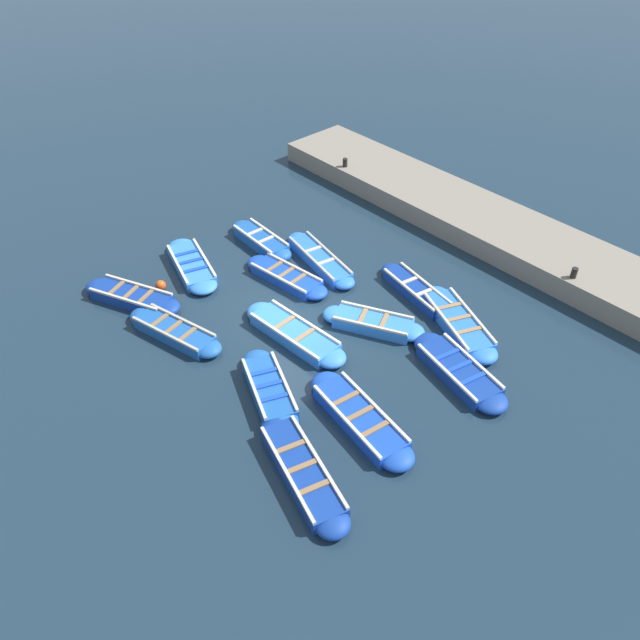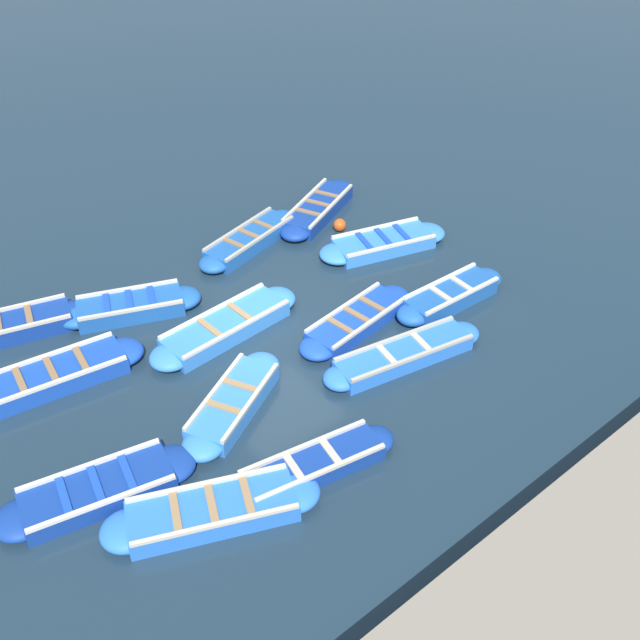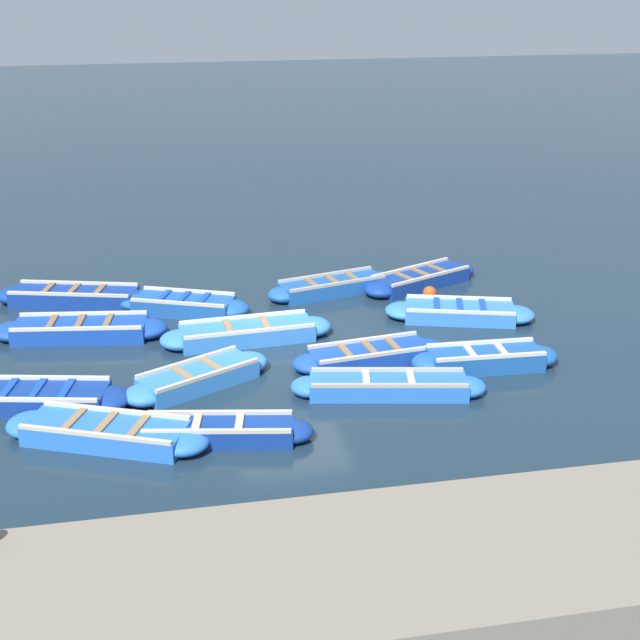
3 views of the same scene
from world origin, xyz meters
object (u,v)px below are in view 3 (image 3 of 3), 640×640
at_px(boat_end_of_row, 38,398).
at_px(boat_centre, 184,305).
at_px(boat_mid_row, 370,355).
at_px(boat_inner_gap, 198,378).
at_px(boat_far_corner, 74,297).
at_px(boat_broadside, 332,287).
at_px(boat_drifting, 459,312).
at_px(boat_outer_right, 106,433).
at_px(buoy_orange_near, 430,293).
at_px(boat_stern_in, 388,386).
at_px(boat_tucked, 218,431).
at_px(boat_near_quay, 247,333).
at_px(boat_outer_left, 81,330).
at_px(boat_bow_out, 485,359).
at_px(boat_alongside, 421,279).

xyz_separation_m(boat_end_of_row, boat_centre, (4.41, -3.00, 0.01)).
bearing_deg(boat_mid_row, boat_inner_gap, 96.60).
distance_m(boat_far_corner, boat_broadside, 6.46).
height_order(boat_drifting, boat_outer_right, boat_outer_right).
distance_m(boat_inner_gap, boat_outer_right, 2.61).
bearing_deg(buoy_orange_near, boat_stern_in, 153.94).
bearing_deg(boat_tucked, boat_near_quay, -13.21).
distance_m(boat_mid_row, boat_outer_right, 5.89).
relative_size(boat_centre, boat_stern_in, 0.86).
bearing_deg(boat_outer_left, buoy_orange_near, -84.47).
bearing_deg(boat_mid_row, boat_end_of_row, 96.11).
relative_size(boat_stern_in, boat_bow_out, 1.23).
relative_size(boat_stern_in, boat_broadside, 1.09).
bearing_deg(boat_outer_right, boat_bow_out, -77.93).
xyz_separation_m(boat_end_of_row, boat_stern_in, (-0.80, -6.72, -0.00)).
distance_m(boat_centre, buoy_orange_near, 6.13).
xyz_separation_m(boat_outer_left, boat_mid_row, (-2.58, -6.10, -0.02)).
distance_m(boat_alongside, buoy_orange_near, 1.02).
bearing_deg(boat_outer_right, boat_stern_in, -81.05).
height_order(boat_near_quay, boat_inner_gap, boat_near_quay).
xyz_separation_m(boat_end_of_row, boat_drifting, (2.72, -9.42, -0.01)).
distance_m(boat_centre, boat_mid_row, 5.24).
bearing_deg(boat_alongside, boat_stern_in, 157.32).
distance_m(boat_end_of_row, boat_bow_out, 9.03).
xyz_separation_m(boat_centre, boat_drifting, (-1.69, -6.42, -0.02)).
relative_size(boat_near_quay, boat_centre, 1.18).
bearing_deg(boat_broadside, buoy_orange_near, -111.48).
distance_m(boat_centre, boat_far_corner, 2.86).
distance_m(boat_alongside, boat_inner_gap, 7.81).
relative_size(boat_outer_left, buoy_orange_near, 11.37).
relative_size(boat_drifting, boat_outer_right, 0.95).
height_order(boat_near_quay, boat_centre, boat_centre).
bearing_deg(boat_outer_right, boat_far_corner, 7.67).
bearing_deg(boat_alongside, boat_inner_gap, 128.31).
bearing_deg(boat_stern_in, boat_far_corner, 45.28).
bearing_deg(boat_end_of_row, boat_broadside, -53.48).
bearing_deg(boat_bow_out, boat_near_quay, 63.02).
xyz_separation_m(boat_bow_out, boat_outer_right, (-1.65, 7.71, -0.01)).
xyz_separation_m(boat_centre, boat_tucked, (-6.36, -0.28, -0.02)).
relative_size(boat_end_of_row, buoy_orange_near, 10.57).
distance_m(boat_near_quay, boat_broadside, 3.63).
distance_m(boat_bow_out, boat_mid_row, 2.42).
relative_size(boat_outer_left, boat_bow_out, 1.25).
bearing_deg(boat_drifting, boat_broadside, 48.52).
relative_size(boat_tucked, boat_inner_gap, 1.08).
bearing_deg(boat_tucked, boat_inner_gap, 5.29).
relative_size(boat_stern_in, boat_far_corner, 0.97).
xyz_separation_m(boat_end_of_row, boat_broadside, (5.04, -6.80, 0.01)).
height_order(boat_far_corner, boat_alongside, boat_far_corner).
bearing_deg(boat_broadside, boat_outer_right, 140.65).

